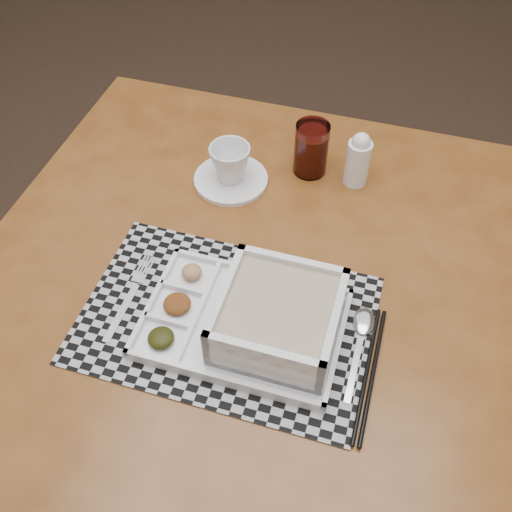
{
  "coord_description": "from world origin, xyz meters",
  "views": [
    {
      "loc": [
        0.58,
        -1.42,
        1.53
      ],
      "look_at": [
        0.45,
        -0.85,
        0.83
      ],
      "focal_mm": 40.0,
      "sensor_mm": 36.0,
      "label": 1
    }
  ],
  "objects_px": {
    "juice_glass": "(311,150)",
    "creamer_bottle": "(358,159)",
    "dining_table": "(252,299)",
    "cup": "(230,163)",
    "serving_tray": "(267,320)"
  },
  "relations": [
    {
      "from": "dining_table",
      "to": "creamer_bottle",
      "type": "xyz_separation_m",
      "value": [
        0.15,
        0.28,
        0.13
      ]
    },
    {
      "from": "serving_tray",
      "to": "creamer_bottle",
      "type": "xyz_separation_m",
      "value": [
        0.1,
        0.39,
        0.02
      ]
    },
    {
      "from": "creamer_bottle",
      "to": "cup",
      "type": "bearing_deg",
      "value": -167.22
    },
    {
      "from": "dining_table",
      "to": "creamer_bottle",
      "type": "bearing_deg",
      "value": 61.63
    },
    {
      "from": "juice_glass",
      "to": "creamer_bottle",
      "type": "bearing_deg",
      "value": -7.94
    },
    {
      "from": "creamer_bottle",
      "to": "juice_glass",
      "type": "bearing_deg",
      "value": 172.06
    },
    {
      "from": "serving_tray",
      "to": "cup",
      "type": "bearing_deg",
      "value": 113.39
    },
    {
      "from": "juice_glass",
      "to": "creamer_bottle",
      "type": "distance_m",
      "value": 0.1
    },
    {
      "from": "serving_tray",
      "to": "cup",
      "type": "xyz_separation_m",
      "value": [
        -0.15,
        0.34,
        0.01
      ]
    },
    {
      "from": "juice_glass",
      "to": "dining_table",
      "type": "bearing_deg",
      "value": -100.76
    },
    {
      "from": "serving_tray",
      "to": "cup",
      "type": "relative_size",
      "value": 4.05
    },
    {
      "from": "dining_table",
      "to": "cup",
      "type": "bearing_deg",
      "value": 112.91
    },
    {
      "from": "dining_table",
      "to": "cup",
      "type": "distance_m",
      "value": 0.27
    },
    {
      "from": "dining_table",
      "to": "serving_tray",
      "type": "relative_size",
      "value": 3.17
    },
    {
      "from": "serving_tray",
      "to": "juice_glass",
      "type": "xyz_separation_m",
      "value": [
        0.0,
        0.41,
        0.01
      ]
    }
  ]
}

